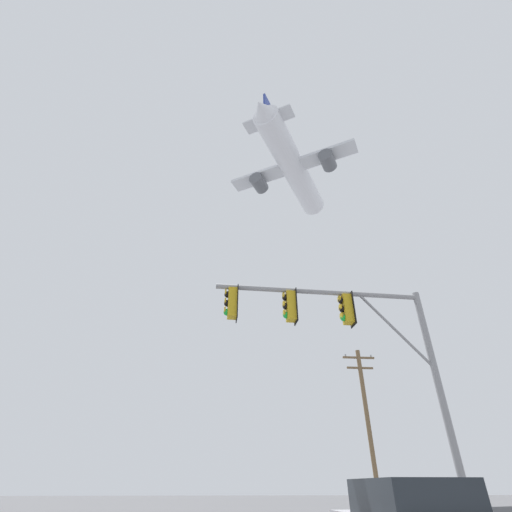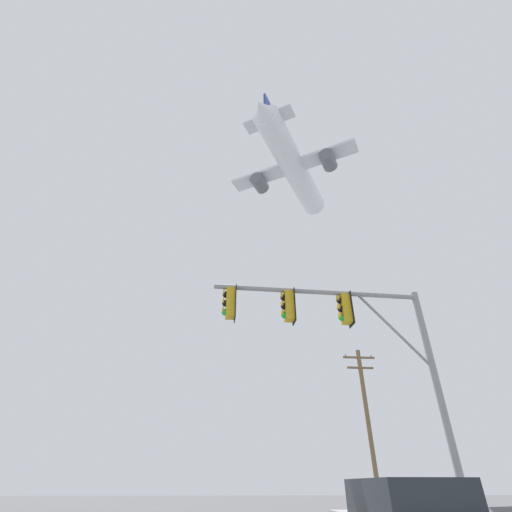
% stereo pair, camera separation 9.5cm
% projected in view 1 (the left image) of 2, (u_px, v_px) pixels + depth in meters
% --- Properties ---
extents(signal_pole_near, '(6.41, 0.58, 6.68)m').
position_uv_depth(signal_pole_near, '(348.00, 336.00, 10.72)').
color(signal_pole_near, gray).
rests_on(signal_pole_near, ground).
extents(utility_pole, '(2.20, 0.28, 9.49)m').
position_uv_depth(utility_pole, '(368.00, 420.00, 23.39)').
color(utility_pole, brown).
rests_on(utility_pole, ground).
extents(airplane, '(19.32, 25.02, 7.40)m').
position_uv_depth(airplane, '(293.00, 167.00, 60.45)').
color(airplane, white).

